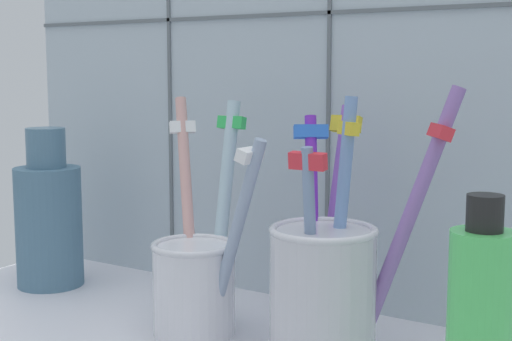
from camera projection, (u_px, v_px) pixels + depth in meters
The scene contains 5 objects.
tile_wall_back at pixel (335, 53), 58.84cm from camera, with size 64.00×2.20×45.00cm.
toothbrush_cup_left at pixel (198, 274), 54.12cm from camera, with size 11.66×8.74×17.08cm.
toothbrush_cup_right at pixel (327, 283), 48.42cm from camera, with size 12.02×10.35×18.22cm.
ceramic_vase at pixel (49, 219), 65.69cm from camera, with size 5.83×5.83×14.11cm.
soap_bottle at pixel (480, 319), 40.61cm from camera, with size 3.66×3.66×12.50cm.
Camera 1 is at (26.48, -41.73, 21.14)cm, focal length 51.95 mm.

